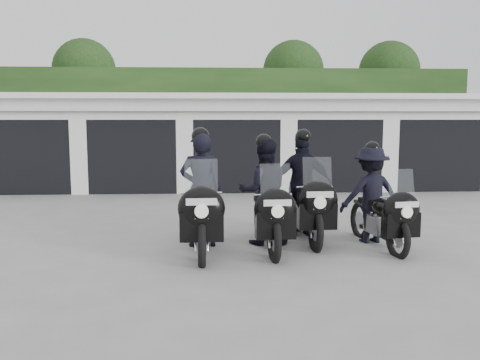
{
  "coord_description": "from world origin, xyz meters",
  "views": [
    {
      "loc": [
        -0.7,
        -9.65,
        2.25
      ],
      "look_at": [
        -0.19,
        0.12,
        1.05
      ],
      "focal_mm": 38.0,
      "sensor_mm": 36.0,
      "label": 1
    }
  ],
  "objects_px": {
    "police_bike_d": "(375,200)",
    "police_bike_b": "(265,198)",
    "police_bike_a": "(201,201)",
    "police_bike_c": "(305,191)"
  },
  "relations": [
    {
      "from": "police_bike_b",
      "to": "police_bike_a",
      "type": "bearing_deg",
      "value": -171.09
    },
    {
      "from": "police_bike_a",
      "to": "police_bike_c",
      "type": "height_order",
      "value": "police_bike_a"
    },
    {
      "from": "police_bike_a",
      "to": "police_bike_b",
      "type": "bearing_deg",
      "value": 10.6
    },
    {
      "from": "police_bike_b",
      "to": "police_bike_c",
      "type": "height_order",
      "value": "police_bike_c"
    },
    {
      "from": "police_bike_b",
      "to": "police_bike_c",
      "type": "bearing_deg",
      "value": 34.87
    },
    {
      "from": "police_bike_d",
      "to": "police_bike_b",
      "type": "bearing_deg",
      "value": 173.43
    },
    {
      "from": "police_bike_a",
      "to": "police_bike_c",
      "type": "relative_size",
      "value": 1.02
    },
    {
      "from": "police_bike_a",
      "to": "police_bike_c",
      "type": "bearing_deg",
      "value": 22.88
    },
    {
      "from": "police_bike_c",
      "to": "police_bike_d",
      "type": "distance_m",
      "value": 1.3
    },
    {
      "from": "police_bike_c",
      "to": "police_bike_b",
      "type": "bearing_deg",
      "value": -143.5
    }
  ]
}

